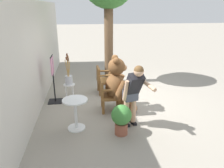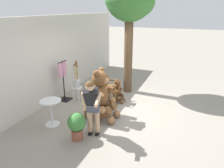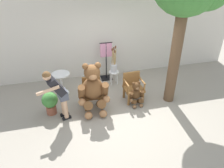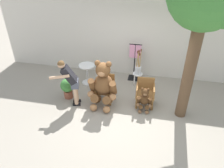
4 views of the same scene
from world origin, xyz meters
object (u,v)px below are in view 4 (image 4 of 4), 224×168
person_visitor (70,79)px  brush_bucket (138,69)px  clothing_display_stand (135,61)px  round_side_table (87,72)px  wooden_chair_left (105,87)px  white_stool (137,76)px  potted_plant (68,87)px  teddy_bear_large (103,85)px  wooden_chair_right (145,92)px  teddy_bear_small (144,99)px

person_visitor → brush_bucket: (1.86, 1.51, -0.25)m
clothing_display_stand → round_side_table: bearing=-157.9°
wooden_chair_left → white_stool: (0.91, 1.06, -0.11)m
round_side_table → potted_plant: round_side_table is taller
teddy_bear_large → wooden_chair_right: bearing=11.7°
wooden_chair_left → teddy_bear_small: size_ratio=1.13×
teddy_bear_large → clothing_display_stand: (0.74, 1.73, -0.00)m
teddy_bear_large → person_visitor: (-0.94, -0.18, 0.18)m
wooden_chair_left → clothing_display_stand: clothing_display_stand is taller
wooden_chair_right → white_stool: (-0.34, 1.06, -0.11)m
round_side_table → potted_plant: 1.04m
person_visitor → potted_plant: 0.64m
teddy_bear_large → teddy_bear_small: teddy_bear_large is taller
teddy_bear_small → person_visitor: 2.27m
round_side_table → clothing_display_stand: size_ratio=0.53×
potted_plant → teddy_bear_small: bearing=-3.2°
wooden_chair_left → clothing_display_stand: (0.74, 1.47, 0.26)m
potted_plant → wooden_chair_right: bearing=3.4°
wooden_chair_left → wooden_chair_right: bearing=-0.0°
teddy_bear_small → person_visitor: (-2.20, -0.16, 0.53)m
wooden_chair_left → brush_bucket: size_ratio=0.94×
wooden_chair_right → teddy_bear_small: 0.30m
brush_bucket → potted_plant: brush_bucket is taller
potted_plant → round_side_table: bearing=70.0°
wooden_chair_right → clothing_display_stand: (-0.51, 1.47, 0.26)m
brush_bucket → round_side_table: 1.79m
teddy_bear_large → teddy_bear_small: 1.31m
person_visitor → white_stool: bearing=39.0°
teddy_bear_small → person_visitor: person_visitor is taller
wooden_chair_right → wooden_chair_left: bearing=180.0°
person_visitor → brush_bucket: 2.41m
white_stool → brush_bucket: brush_bucket is taller
teddy_bear_large → teddy_bear_small: (1.26, -0.02, -0.35)m
brush_bucket → round_side_table: brush_bucket is taller
potted_plant → clothing_display_stand: size_ratio=0.50×
person_visitor → potted_plant: person_visitor is taller
white_stool → wooden_chair_left: bearing=-130.7°
wooden_chair_right → teddy_bear_small: (0.01, -0.28, -0.09)m
wooden_chair_left → teddy_bear_large: 0.37m
teddy_bear_large → clothing_display_stand: size_ratio=1.08×
round_side_table → clothing_display_stand: 1.74m
white_stool → brush_bucket: 0.30m
wooden_chair_right → person_visitor: (-2.20, -0.45, 0.44)m
white_stool → potted_plant: potted_plant is taller
teddy_bear_small → person_visitor: size_ratio=0.50×
wooden_chair_left → person_visitor: person_visitor is taller
teddy_bear_small → clothing_display_stand: clothing_display_stand is taller
wooden_chair_right → brush_bucket: brush_bucket is taller
wooden_chair_right → potted_plant: 2.46m
teddy_bear_small → white_stool: bearing=104.3°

